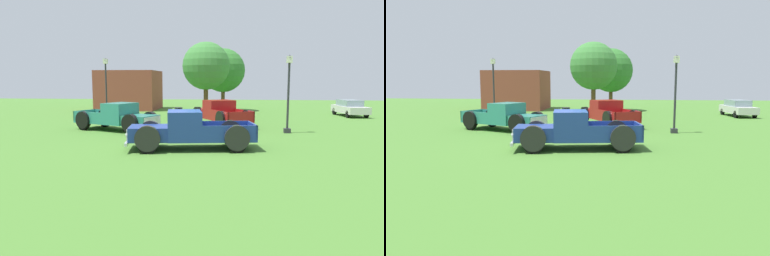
# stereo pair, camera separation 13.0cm
# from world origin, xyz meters

# --- Properties ---
(ground_plane) EXTENTS (80.00, 80.00, 0.00)m
(ground_plane) POSITION_xyz_m (0.00, 0.00, 0.00)
(ground_plane) COLOR #477A2D
(pickup_truck_foreground) EXTENTS (5.55, 2.76, 1.63)m
(pickup_truck_foreground) POSITION_xyz_m (-0.16, 0.05, 0.78)
(pickup_truck_foreground) COLOR navy
(pickup_truck_foreground) RESTS_ON ground_plane
(pickup_truck_behind_left) EXTENTS (4.15, 5.56, 1.62)m
(pickup_truck_behind_left) POSITION_xyz_m (1.09, 8.59, 0.77)
(pickup_truck_behind_left) COLOR maroon
(pickup_truck_behind_left) RESTS_ON ground_plane
(pickup_truck_behind_right) EXTENTS (5.57, 3.85, 1.61)m
(pickup_truck_behind_right) POSITION_xyz_m (-4.41, 5.15, 0.77)
(pickup_truck_behind_right) COLOR #2D8475
(pickup_truck_behind_right) RESTS_ON ground_plane
(sedan_distant_a) EXTENTS (1.98, 4.11, 1.33)m
(sedan_distant_a) POSITION_xyz_m (11.59, 15.49, 0.70)
(sedan_distant_a) COLOR silver
(sedan_distant_a) RESTS_ON ground_plane
(lamp_post_near) EXTENTS (0.36, 0.36, 4.27)m
(lamp_post_near) POSITION_xyz_m (4.99, 5.32, 2.24)
(lamp_post_near) COLOR #2D2D33
(lamp_post_near) RESTS_ON ground_plane
(lamp_post_far) EXTENTS (0.36, 0.36, 4.55)m
(lamp_post_far) POSITION_xyz_m (-7.34, 11.09, 2.38)
(lamp_post_far) COLOR #2D2D33
(lamp_post_far) RESTS_ON ground_plane
(trash_can) EXTENTS (0.59, 0.59, 0.95)m
(trash_can) POSITION_xyz_m (-1.89, 10.90, 0.48)
(trash_can) COLOR #2D6B2D
(trash_can) RESTS_ON ground_plane
(oak_tree_east) EXTENTS (4.14, 4.14, 5.92)m
(oak_tree_east) POSITION_xyz_m (1.17, 19.78, 3.84)
(oak_tree_east) COLOR brown
(oak_tree_east) RESTS_ON ground_plane
(oak_tree_west) EXTENTS (3.76, 3.76, 5.92)m
(oak_tree_west) POSITION_xyz_m (-0.09, 13.75, 4.02)
(oak_tree_west) COLOR brown
(oak_tree_west) RESTS_ON ground_plane
(brick_pavilion) EXTENTS (5.75, 5.39, 3.87)m
(brick_pavilion) POSITION_xyz_m (-8.29, 20.79, 1.93)
(brick_pavilion) COLOR brown
(brick_pavilion) RESTS_ON ground_plane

